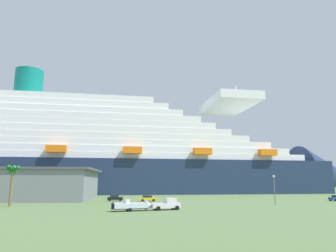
{
  "coord_description": "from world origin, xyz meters",
  "views": [
    {
      "loc": [
        -4.0,
        -69.97,
        5.09
      ],
      "look_at": [
        9.09,
        37.56,
        24.93
      ],
      "focal_mm": 33.14,
      "sensor_mm": 36.0,
      "label": 1
    }
  ],
  "objects": [
    {
      "name": "pickup_truck",
      "position": [
        3.07,
        -9.83,
        1.04
      ],
      "size": [
        5.92,
        3.34,
        2.2
      ],
      "color": "silver",
      "rests_on": "ground_plane"
    },
    {
      "name": "parked_car_yellow_taxi",
      "position": [
        1.09,
        18.38,
        0.83
      ],
      "size": [
        4.65,
        2.22,
        1.58
      ],
      "color": "yellow",
      "rests_on": "ground_plane"
    },
    {
      "name": "cruise_ship",
      "position": [
        -21.67,
        78.46,
        17.42
      ],
      "size": [
        262.08,
        46.67,
        64.81
      ],
      "color": "#1E2D4C",
      "rests_on": "ground_plane"
    },
    {
      "name": "small_boat_on_trailer",
      "position": [
        -3.08,
        -11.38,
        0.96
      ],
      "size": [
        8.45,
        3.62,
        2.15
      ],
      "color": "#595960",
      "rests_on": "ground_plane"
    },
    {
      "name": "street_lamp",
      "position": [
        30.26,
        1.59,
        4.56
      ],
      "size": [
        0.56,
        0.56,
        6.85
      ],
      "color": "slate",
      "rests_on": "ground_plane"
    },
    {
      "name": "ground_plane",
      "position": [
        0.0,
        30.0,
        0.0
      ],
      "size": [
        600.0,
        600.0,
        0.0
      ],
      "primitive_type": "plane",
      "color": "#567042"
    },
    {
      "name": "palm_tree",
      "position": [
        -29.85,
        3.12,
        7.02
      ],
      "size": [
        3.18,
        3.27,
        8.98
      ],
      "color": "brown",
      "rests_on": "ground_plane"
    },
    {
      "name": "parked_car_black_coupe",
      "position": [
        -8.07,
        21.24,
        0.83
      ],
      "size": [
        4.38,
        2.29,
        1.58
      ],
      "color": "black",
      "rests_on": "ground_plane"
    }
  ]
}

